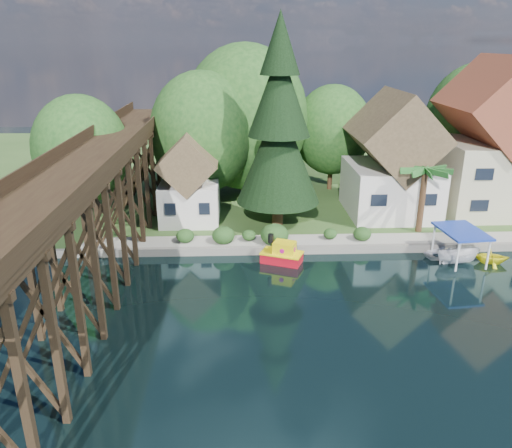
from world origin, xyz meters
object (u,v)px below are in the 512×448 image
object	(u,v)px
house_center	(491,147)
boat_white_a	(448,252)
tugboat	(282,254)
trestle_bridge	(101,201)
boat_canopy	(459,249)
house_left	(392,163)
palm_tree	(425,172)
conifer	(279,128)
boat_yellow	(491,255)
shed	(189,184)

from	to	relation	value
house_center	boat_white_a	bearing A→B (deg)	-126.25
tugboat	boat_white_a	distance (m)	12.66
trestle_bridge	boat_canopy	bearing A→B (deg)	1.44
house_left	palm_tree	world-z (taller)	house_left
house_left	conifer	size ratio (longest dim) A/B	0.64
boat_white_a	boat_canopy	bearing A→B (deg)	179.76
palm_tree	boat_yellow	world-z (taller)	palm_tree
shed	conifer	size ratio (longest dim) A/B	0.46
palm_tree	boat_canopy	world-z (taller)	palm_tree
trestle_bridge	house_center	size ratio (longest dim) A/B	3.18
boat_yellow	boat_canopy	bearing A→B (deg)	103.13
shed	tugboat	bearing A→B (deg)	-47.41
conifer	tugboat	xyz separation A→B (m)	(-0.17, -6.80, -8.13)
trestle_bridge	boat_yellow	bearing A→B (deg)	1.15
house_center	palm_tree	distance (m)	9.53
tugboat	boat_white_a	world-z (taller)	tugboat
shed	conifer	world-z (taller)	conifer
house_left	tugboat	bearing A→B (deg)	-138.00
boat_canopy	tugboat	bearing A→B (deg)	177.14
house_center	conifer	distance (m)	19.84
tugboat	boat_canopy	world-z (taller)	boat_canopy
conifer	tugboat	bearing A→B (deg)	-91.45
shed	boat_canopy	size ratio (longest dim) A/B	1.82
trestle_bridge	boat_yellow	size ratio (longest dim) A/B	17.90
house_center	palm_tree	xyz separation A→B (m)	(-7.81, -5.39, -0.86)
house_left	tugboat	world-z (taller)	house_left
conifer	boat_yellow	world-z (taller)	conifer
tugboat	boat_canopy	xyz separation A→B (m)	(12.92, -0.65, 0.47)
house_center	conifer	size ratio (longest dim) A/B	0.81
palm_tree	boat_canopy	xyz separation A→B (m)	(1.13, -5.30, -4.43)
boat_canopy	boat_yellow	bearing A→B (deg)	-1.84
house_center	boat_canopy	size ratio (longest dim) A/B	3.22
trestle_bridge	boat_yellow	xyz separation A→B (m)	(27.75, 0.56, -4.70)
boat_yellow	house_center	bearing A→B (deg)	-6.56
shed	boat_white_a	distance (m)	21.68
trestle_bridge	boat_white_a	bearing A→B (deg)	4.20
house_center	conifer	bearing A→B (deg)	-170.52
boat_white_a	boat_yellow	distance (m)	3.01
house_center	house_left	bearing A→B (deg)	-176.82
trestle_bridge	tugboat	bearing A→B (deg)	5.90
house_center	shed	size ratio (longest dim) A/B	1.77
tugboat	trestle_bridge	bearing A→B (deg)	-174.10
boat_canopy	palm_tree	bearing A→B (deg)	102.02
shed	boat_white_a	world-z (taller)	shed
boat_yellow	house_left	bearing A→B (deg)	39.79
boat_white_a	shed	bearing A→B (deg)	56.55
palm_tree	tugboat	distance (m)	13.59
conifer	boat_white_a	world-z (taller)	conifer
palm_tree	boat_white_a	size ratio (longest dim) A/B	1.66
house_left	shed	xyz separation A→B (m)	(-18.00, -1.50, -1.31)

